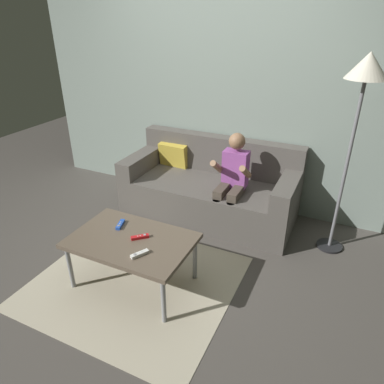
{
  "coord_description": "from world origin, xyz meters",
  "views": [
    {
      "loc": [
        1.43,
        -2.1,
        2.02
      ],
      "look_at": [
        0.23,
        0.43,
        0.59
      ],
      "focal_mm": 32.88,
      "sensor_mm": 36.0,
      "label": 1
    }
  ],
  "objects_px": {
    "coffee_table": "(132,243)",
    "couch": "(210,189)",
    "floor_lamp": "(364,84)",
    "game_remote_red_near_edge": "(140,237)",
    "person_seated_on_couch": "(232,178)",
    "game_remote_blue_center": "(120,225)",
    "game_remote_white_far_corner": "(140,254)"
  },
  "relations": [
    {
      "from": "coffee_table",
      "to": "game_remote_blue_center",
      "type": "height_order",
      "value": "game_remote_blue_center"
    },
    {
      "from": "coffee_table",
      "to": "floor_lamp",
      "type": "distance_m",
      "value": 2.18
    },
    {
      "from": "game_remote_white_far_corner",
      "to": "floor_lamp",
      "type": "bearing_deg",
      "value": 47.89
    },
    {
      "from": "floor_lamp",
      "to": "game_remote_red_near_edge",
      "type": "bearing_deg",
      "value": -138.83
    },
    {
      "from": "game_remote_red_near_edge",
      "to": "floor_lamp",
      "type": "height_order",
      "value": "floor_lamp"
    },
    {
      "from": "coffee_table",
      "to": "floor_lamp",
      "type": "bearing_deg",
      "value": 40.8
    },
    {
      "from": "person_seated_on_couch",
      "to": "coffee_table",
      "type": "height_order",
      "value": "person_seated_on_couch"
    },
    {
      "from": "coffee_table",
      "to": "floor_lamp",
      "type": "xyz_separation_m",
      "value": [
        1.42,
        1.22,
        1.13
      ]
    },
    {
      "from": "game_remote_red_near_edge",
      "to": "floor_lamp",
      "type": "relative_size",
      "value": 0.07
    },
    {
      "from": "couch",
      "to": "game_remote_white_far_corner",
      "type": "xyz_separation_m",
      "value": [
        0.06,
        -1.48,
        0.16
      ]
    },
    {
      "from": "game_remote_red_near_edge",
      "to": "coffee_table",
      "type": "bearing_deg",
      "value": -148.85
    },
    {
      "from": "couch",
      "to": "person_seated_on_couch",
      "type": "height_order",
      "value": "person_seated_on_couch"
    },
    {
      "from": "couch",
      "to": "person_seated_on_couch",
      "type": "bearing_deg",
      "value": -30.95
    },
    {
      "from": "couch",
      "to": "person_seated_on_couch",
      "type": "relative_size",
      "value": 1.84
    },
    {
      "from": "game_remote_blue_center",
      "to": "floor_lamp",
      "type": "bearing_deg",
      "value": 34.49
    },
    {
      "from": "person_seated_on_couch",
      "to": "game_remote_blue_center",
      "type": "distance_m",
      "value": 1.2
    },
    {
      "from": "couch",
      "to": "game_remote_blue_center",
      "type": "xyz_separation_m",
      "value": [
        -0.3,
        -1.21,
        0.16
      ]
    },
    {
      "from": "couch",
      "to": "coffee_table",
      "type": "height_order",
      "value": "couch"
    },
    {
      "from": "couch",
      "to": "coffee_table",
      "type": "distance_m",
      "value": 1.34
    },
    {
      "from": "floor_lamp",
      "to": "person_seated_on_couch",
      "type": "bearing_deg",
      "value": -175.72
    },
    {
      "from": "couch",
      "to": "game_remote_blue_center",
      "type": "height_order",
      "value": "couch"
    },
    {
      "from": "coffee_table",
      "to": "game_remote_red_near_edge",
      "type": "height_order",
      "value": "game_remote_red_near_edge"
    },
    {
      "from": "person_seated_on_couch",
      "to": "game_remote_red_near_edge",
      "type": "xyz_separation_m",
      "value": [
        -0.36,
        -1.11,
        -0.11
      ]
    },
    {
      "from": "person_seated_on_couch",
      "to": "game_remote_blue_center",
      "type": "xyz_separation_m",
      "value": [
        -0.61,
        -1.03,
        -0.11
      ]
    },
    {
      "from": "game_remote_red_near_edge",
      "to": "floor_lamp",
      "type": "xyz_separation_m",
      "value": [
        1.36,
        1.19,
        1.08
      ]
    },
    {
      "from": "couch",
      "to": "game_remote_white_far_corner",
      "type": "height_order",
      "value": "couch"
    },
    {
      "from": "coffee_table",
      "to": "couch",
      "type": "bearing_deg",
      "value": 85.01
    },
    {
      "from": "person_seated_on_couch",
      "to": "game_remote_white_far_corner",
      "type": "height_order",
      "value": "person_seated_on_couch"
    },
    {
      "from": "person_seated_on_couch",
      "to": "game_remote_white_far_corner",
      "type": "distance_m",
      "value": 1.33
    },
    {
      "from": "game_remote_blue_center",
      "to": "coffee_table",
      "type": "bearing_deg",
      "value": -32.44
    },
    {
      "from": "couch",
      "to": "person_seated_on_couch",
      "type": "xyz_separation_m",
      "value": [
        0.3,
        -0.18,
        0.27
      ]
    },
    {
      "from": "couch",
      "to": "game_remote_blue_center",
      "type": "bearing_deg",
      "value": -104.13
    }
  ]
}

